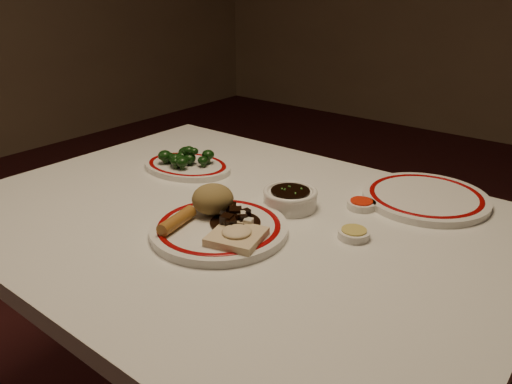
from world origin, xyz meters
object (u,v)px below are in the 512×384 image
object	(u,v)px
spring_roll	(177,221)
soy_bowl	(290,199)
dining_table	(234,250)
rice_mound	(213,199)
broccoli_plate	(187,166)
stirfry_heap	(235,218)
main_plate	(219,228)
broccoli_pile	(184,156)
fried_wonton	(237,235)

from	to	relation	value
spring_roll	soy_bowl	size ratio (longest dim) A/B	0.83
dining_table	rice_mound	bearing A→B (deg)	-103.43
dining_table	broccoli_plate	distance (m)	0.32
stirfry_heap	broccoli_plate	distance (m)	0.39
main_plate	soy_bowl	distance (m)	0.19
stirfry_heap	main_plate	bearing A→B (deg)	-135.43
main_plate	broccoli_pile	xyz separation A→B (m)	(-0.32, 0.21, 0.03)
spring_roll	broccoli_pile	bearing A→B (deg)	122.48
fried_wonton	stirfry_heap	world-z (taller)	stirfry_heap
soy_bowl	broccoli_plate	bearing A→B (deg)	175.54
spring_roll	broccoli_pile	xyz separation A→B (m)	(-0.26, 0.27, 0.01)
fried_wonton	broccoli_plate	distance (m)	0.45
fried_wonton	stirfry_heap	xyz separation A→B (m)	(-0.05, 0.05, 0.00)
fried_wonton	broccoli_pile	bearing A→B (deg)	148.49
fried_wonton	broccoli_pile	size ratio (longest dim) A/B	0.91
stirfry_heap	spring_roll	bearing A→B (deg)	-136.17
dining_table	stirfry_heap	distance (m)	0.15
main_plate	fried_wonton	distance (m)	0.08
fried_wonton	soy_bowl	world-z (taller)	fried_wonton
dining_table	soy_bowl	size ratio (longest dim) A/B	10.01
dining_table	rice_mound	world-z (taller)	rice_mound
broccoli_pile	soy_bowl	xyz separation A→B (m)	(0.36, -0.02, -0.02)
stirfry_heap	broccoli_pile	world-z (taller)	broccoli_pile
broccoli_plate	soy_bowl	bearing A→B (deg)	-4.46
rice_mound	stirfry_heap	bearing A→B (deg)	-9.80
rice_mound	dining_table	bearing A→B (deg)	76.57
main_plate	spring_roll	xyz separation A→B (m)	(-0.06, -0.06, 0.02)
dining_table	broccoli_plate	world-z (taller)	broccoli_plate
main_plate	rice_mound	distance (m)	0.07
broccoli_plate	dining_table	bearing A→B (deg)	-25.58
rice_mound	fried_wonton	size ratio (longest dim) A/B	0.76
main_plate	fried_wonton	size ratio (longest dim) A/B	2.88
spring_roll	soy_bowl	distance (m)	0.27
broccoli_pile	broccoli_plate	bearing A→B (deg)	67.37
fried_wonton	stirfry_heap	distance (m)	0.07
dining_table	main_plate	bearing A→B (deg)	-66.77
rice_mound	soy_bowl	xyz separation A→B (m)	(0.09, 0.16, -0.03)
spring_roll	fried_wonton	xyz separation A→B (m)	(0.13, 0.03, -0.00)
dining_table	soy_bowl	distance (m)	0.17
dining_table	soy_bowl	world-z (taller)	soy_bowl
broccoli_pile	spring_roll	bearing A→B (deg)	-46.29
rice_mound	broccoli_pile	distance (m)	0.32
fried_wonton	broccoli_plate	size ratio (longest dim) A/B	0.42
main_plate	broccoli_pile	bearing A→B (deg)	146.34
fried_wonton	stirfry_heap	size ratio (longest dim) A/B	1.13
fried_wonton	broccoli_pile	distance (m)	0.45
fried_wonton	soy_bowl	size ratio (longest dim) A/B	0.97
soy_bowl	main_plate	bearing A→B (deg)	-102.60
spring_roll	dining_table	bearing A→B (deg)	69.10
spring_roll	broccoli_plate	world-z (taller)	spring_roll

